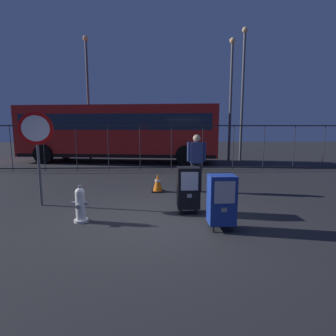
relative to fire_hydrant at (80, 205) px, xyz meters
name	(u,v)px	position (x,y,z in m)	size (l,w,h in m)	color
ground_plane	(156,221)	(1.50, -0.02, -0.35)	(60.00, 60.00, 0.00)	#262628
fire_hydrant	(80,205)	(0.00, 0.00, 0.00)	(0.33, 0.32, 0.75)	silver
newspaper_box_primary	(188,187)	(2.21, 0.48, 0.22)	(0.48, 0.42, 1.02)	black
newspaper_box_secondary	(222,199)	(2.71, -0.53, 0.22)	(0.48, 0.42, 1.02)	black
stop_sign	(37,139)	(-1.28, 1.20, 1.25)	(0.71, 0.31, 2.23)	#4C4F54
pedestrian	(196,160)	(2.68, 2.45, 0.60)	(0.55, 0.22, 1.67)	black
traffic_cone	(158,183)	(1.55, 2.50, -0.09)	(0.36, 0.36, 0.53)	black
fence_barrier	(156,147)	(1.50, 6.63, 0.67)	(18.03, 0.04, 2.00)	#2D2D33
bus_near	(119,130)	(-0.50, 9.63, 1.36)	(10.74, 3.90, 3.00)	red
street_light_near_left	(88,89)	(-2.45, 11.14, 3.73)	(0.32, 0.32, 7.04)	#4C4F54
street_light_near_right	(243,85)	(6.34, 9.98, 3.82)	(0.32, 0.32, 7.22)	#4C4F54
street_light_far_left	(231,91)	(5.60, 9.68, 3.49)	(0.32, 0.32, 6.58)	#4C4F54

